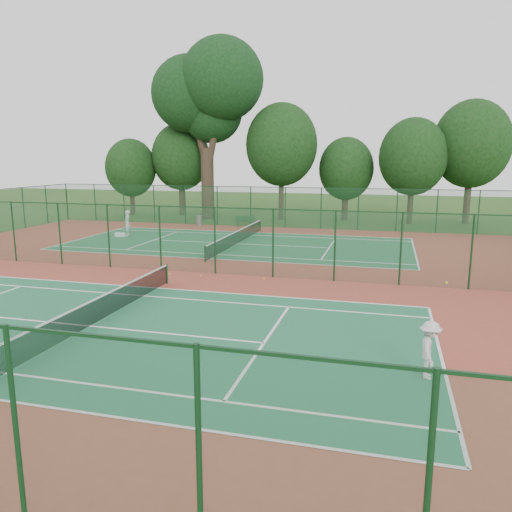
{
  "coord_description": "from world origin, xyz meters",
  "views": [
    {
      "loc": [
        10.11,
        -23.95,
        5.97
      ],
      "look_at": [
        4.44,
        -2.65,
        1.6
      ],
      "focal_mm": 35.0,
      "sensor_mm": 36.0,
      "label": 1
    }
  ],
  "objects_px": {
    "bench": "(245,221)",
    "big_tree": "(208,92)",
    "player_far": "(127,223)",
    "kit_bag": "(120,235)",
    "trash_bin": "(199,220)",
    "player_near": "(430,350)"
  },
  "relations": [
    {
      "from": "trash_bin",
      "to": "kit_bag",
      "type": "bearing_deg",
      "value": -115.71
    },
    {
      "from": "player_far",
      "to": "big_tree",
      "type": "distance_m",
      "value": 16.86
    },
    {
      "from": "trash_bin",
      "to": "kit_bag",
      "type": "distance_m",
      "value": 8.22
    },
    {
      "from": "kit_bag",
      "to": "bench",
      "type": "bearing_deg",
      "value": 43.75
    },
    {
      "from": "trash_bin",
      "to": "big_tree",
      "type": "relative_size",
      "value": 0.05
    },
    {
      "from": "player_far",
      "to": "big_tree",
      "type": "bearing_deg",
      "value": 149.5
    },
    {
      "from": "player_near",
      "to": "bench",
      "type": "distance_m",
      "value": 30.77
    },
    {
      "from": "bench",
      "to": "big_tree",
      "type": "bearing_deg",
      "value": 115.71
    },
    {
      "from": "bench",
      "to": "big_tree",
      "type": "height_order",
      "value": "big_tree"
    },
    {
      "from": "kit_bag",
      "to": "big_tree",
      "type": "height_order",
      "value": "big_tree"
    },
    {
      "from": "bench",
      "to": "kit_bag",
      "type": "height_order",
      "value": "bench"
    },
    {
      "from": "trash_bin",
      "to": "big_tree",
      "type": "distance_m",
      "value": 12.91
    },
    {
      "from": "trash_bin",
      "to": "bench",
      "type": "xyz_separation_m",
      "value": [
        4.19,
        0.18,
        0.05
      ]
    },
    {
      "from": "player_far",
      "to": "kit_bag",
      "type": "xyz_separation_m",
      "value": [
        -0.38,
        -0.46,
        -0.85
      ]
    },
    {
      "from": "player_far",
      "to": "player_near",
      "type": "bearing_deg",
      "value": 24.24
    },
    {
      "from": "trash_bin",
      "to": "bench",
      "type": "bearing_deg",
      "value": 2.53
    },
    {
      "from": "big_tree",
      "to": "kit_bag",
      "type": "bearing_deg",
      "value": -101.03
    },
    {
      "from": "kit_bag",
      "to": "big_tree",
      "type": "relative_size",
      "value": 0.05
    },
    {
      "from": "big_tree",
      "to": "player_far",
      "type": "bearing_deg",
      "value": -99.73
    },
    {
      "from": "player_far",
      "to": "trash_bin",
      "type": "bearing_deg",
      "value": 134.63
    },
    {
      "from": "trash_bin",
      "to": "big_tree",
      "type": "bearing_deg",
      "value": 100.43
    },
    {
      "from": "kit_bag",
      "to": "big_tree",
      "type": "distance_m",
      "value": 17.8
    }
  ]
}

